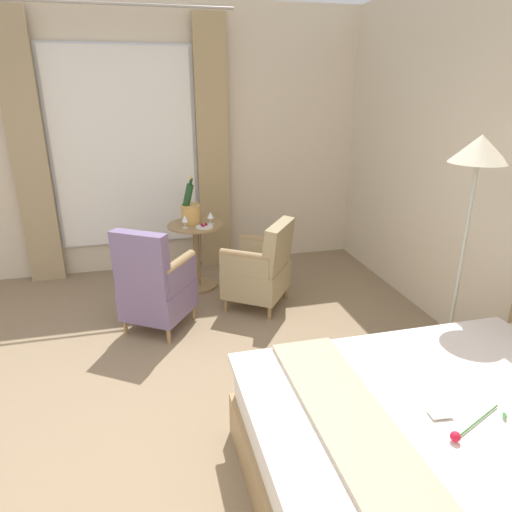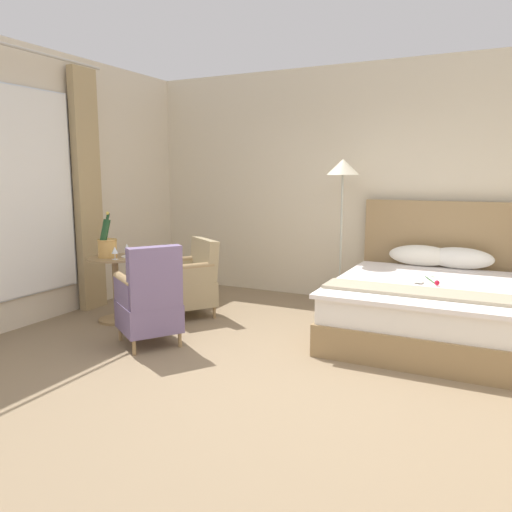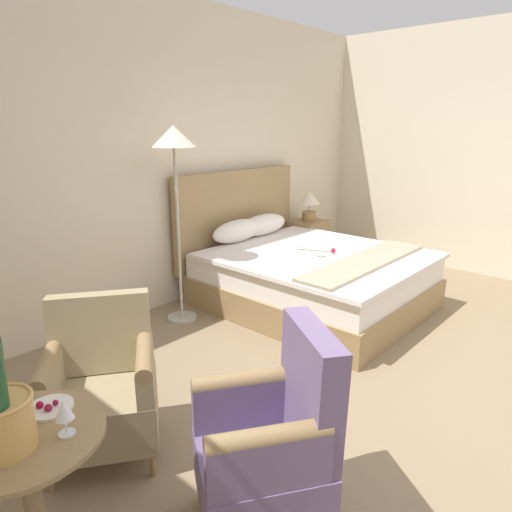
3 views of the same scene
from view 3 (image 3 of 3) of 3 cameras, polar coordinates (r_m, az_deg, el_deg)
name	(u,v)px [view 3 (image 3 of 3)]	position (r m, az deg, el deg)	size (l,w,h in m)	color
ground_plane	(433,400)	(3.50, 21.26, -16.44)	(7.75, 7.75, 0.00)	#8A7457
wall_headboard_side	(167,158)	(4.72, -11.09, 11.92)	(6.37, 0.12, 2.99)	beige
bed	(306,273)	(4.76, 6.29, -2.11)	(1.83, 2.15, 1.33)	#97784F
nightstand	(308,244)	(6.02, 6.51, 1.53)	(0.48, 0.37, 0.62)	#97784F
bedside_lamp	(309,203)	(5.91, 6.68, 6.66)	(0.27, 0.27, 0.37)	olive
floor_lamp_brass	(174,155)	(4.15, -10.16, 12.28)	(0.39, 0.39, 1.81)	#B1B4A6
side_table_round	(34,506)	(2.18, -26.04, -26.23)	(0.59, 0.59, 0.73)	#97784F
champagne_bucket	(1,415)	(1.86, -29.26, -16.95)	(0.22, 0.22, 0.50)	tan
wine_glass_near_bucket	(64,411)	(1.87, -22.88, -17.46)	(0.07, 0.07, 0.14)	white
wine_glass_near_edge	(12,392)	(2.08, -28.24, -14.77)	(0.07, 0.07, 0.13)	white
snack_plate	(50,407)	(2.08, -24.39, -16.84)	(0.18, 0.18, 0.04)	white
armchair_by_window	(102,387)	(2.80, -18.73, -15.22)	(0.81, 0.81, 0.89)	#97784F
armchair_facing_bed	(271,445)	(2.22, 1.92, -22.53)	(0.76, 0.74, 0.99)	#97784F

